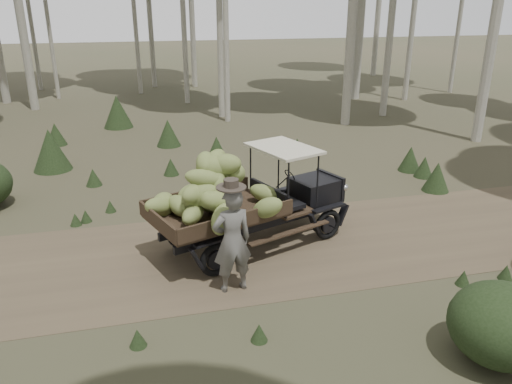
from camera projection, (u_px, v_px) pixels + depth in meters
ground at (186, 258)px, 10.19m from camera, size 120.00×120.00×0.00m
dirt_track at (186, 258)px, 10.19m from camera, size 70.00×4.00×0.01m
banana_truck at (231, 192)px, 10.04m from camera, size 4.65×3.05×2.28m
farmer at (232, 240)px, 8.73m from camera, size 0.77×0.59×2.13m
undergrowth at (206, 264)px, 8.85m from camera, size 18.21×24.88×1.33m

